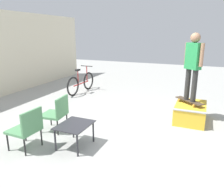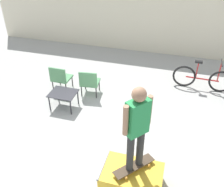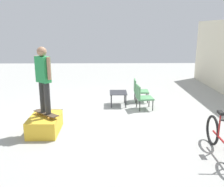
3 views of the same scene
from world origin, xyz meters
TOP-DOWN VIEW (x-y plane):
  - ground_plane at (0.00, 0.00)m, footprint 24.00×24.00m
  - skate_ramp_box at (1.30, -1.28)m, footprint 1.15×0.74m
  - skateboard_on_ramp at (1.32, -1.23)m, footprint 0.70×0.76m
  - person_skater at (1.32, -1.23)m, footprint 0.40×0.46m
  - coffee_table at (-1.05, 0.74)m, footprint 0.72×0.60m
  - patio_chair_left at (-1.51, 1.53)m, footprint 0.53×0.53m
  - patio_chair_right at (-0.58, 1.53)m, footprint 0.58×0.58m
  - bicycle at (2.61, 2.80)m, footprint 1.78×0.52m

SIDE VIEW (x-z plane):
  - ground_plane at x=0.00m, z-range 0.00..0.00m
  - skate_ramp_box at x=1.30m, z-range -0.01..0.46m
  - bicycle at x=2.61m, z-range -0.12..0.87m
  - coffee_table at x=-1.05m, z-range 0.17..0.65m
  - patio_chair_left at x=-1.51m, z-range 0.04..0.88m
  - patio_chair_right at x=-0.58m, z-range 0.04..0.88m
  - skateboard_on_ramp at x=1.32m, z-range 0.49..0.56m
  - person_skater at x=1.32m, z-range 0.69..2.38m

